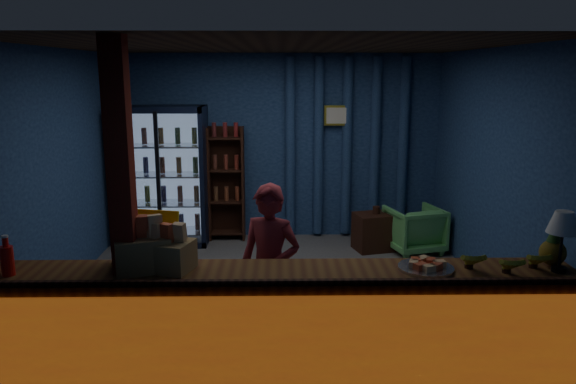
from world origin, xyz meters
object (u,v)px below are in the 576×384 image
(shopkeeper, at_px, (270,271))
(table_lamp, at_px, (563,225))
(pastry_tray, at_px, (426,266))
(green_chair, at_px, (414,229))

(shopkeeper, height_order, table_lamp, shopkeeper)
(pastry_tray, bearing_deg, shopkeeper, 152.89)
(shopkeeper, distance_m, pastry_tray, 1.31)
(shopkeeper, xyz_separation_m, green_chair, (1.87, 2.68, -0.43))
(pastry_tray, distance_m, table_lamp, 1.00)
(shopkeeper, bearing_deg, green_chair, 76.83)
(table_lamp, bearing_deg, green_chair, 93.81)
(table_lamp, bearing_deg, shopkeeper, 162.84)
(shopkeeper, relative_size, table_lamp, 3.27)
(shopkeeper, relative_size, green_chair, 2.18)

